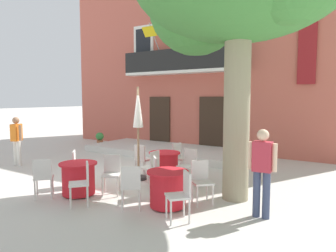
{
  "coord_description": "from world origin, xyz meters",
  "views": [
    {
      "loc": [
        6.04,
        -6.75,
        2.24
      ],
      "look_at": [
        0.41,
        2.0,
        1.3
      ],
      "focal_mm": 32.99,
      "sensor_mm": 36.0,
      "label": 1
    }
  ],
  "objects": [
    {
      "name": "cafe_chair_front_2",
      "position": [
        2.16,
        -2.09,
        0.53
      ],
      "size": [
        0.56,
        0.56,
        0.91
      ],
      "color": "silver",
      "rests_on": "ground"
    },
    {
      "name": "cafe_chair_middle_3",
      "position": [
        1.09,
        -1.51,
        0.53
      ],
      "size": [
        0.56,
        0.56,
        0.91
      ],
      "color": "silver",
      "rests_on": "ground"
    },
    {
      "name": "cafe_chair_near_tree_1",
      "position": [
        2.18,
        0.25,
        0.53
      ],
      "size": [
        0.44,
        0.44,
        0.91
      ],
      "color": "silver",
      "rests_on": "ground"
    },
    {
      "name": "cafe_table_middle",
      "position": [
        0.52,
        -1.99,
        0.39
      ],
      "size": [
        0.86,
        0.86,
        0.76
      ],
      "color": "red",
      "rests_on": "ground"
    },
    {
      "name": "pedestrian_mid_plaza",
      "position": [
        4.46,
        -1.06,
        0.95
      ],
      "size": [
        0.53,
        0.24,
        1.67
      ],
      "color": "#384260",
      "rests_on": "ground"
    },
    {
      "name": "cafe_chair_middle_0",
      "position": [
        -0.05,
        -1.5,
        0.53
      ],
      "size": [
        0.57,
        0.57,
        0.91
      ],
      "color": "silver",
      "rests_on": "ground"
    },
    {
      "name": "cafe_table_front",
      "position": [
        2.69,
        -1.55,
        0.39
      ],
      "size": [
        0.86,
        0.86,
        0.76
      ],
      "color": "red",
      "rests_on": "ground"
    },
    {
      "name": "pedestrian_near_entrance",
      "position": [
        -3.64,
        -0.95,
        0.92
      ],
      "size": [
        0.53,
        0.4,
        1.62
      ],
      "color": "silver",
      "rests_on": "ground"
    },
    {
      "name": "ground_plane",
      "position": [
        0.0,
        0.0,
        0.0
      ],
      "size": [
        120.0,
        120.0,
        0.0
      ],
      "primitive_type": "plane",
      "color": "beige"
    },
    {
      "name": "cafe_chair_near_tree_3",
      "position": [
        0.67,
        0.23,
        0.53
      ],
      "size": [
        0.42,
        0.42,
        0.91
      ],
      "color": "silver",
      "rests_on": "ground"
    },
    {
      "name": "entrance_step_platform",
      "position": [
        -0.65,
        3.63,
        0.12
      ],
      "size": [
        6.65,
        2.74,
        0.25
      ],
      "primitive_type": "cube",
      "color": "silver",
      "rests_on": "ground"
    },
    {
      "name": "cafe_chair_front_1",
      "position": [
        2.14,
        -1.04,
        0.53
      ],
      "size": [
        0.56,
        0.56,
        0.91
      ],
      "color": "silver",
      "rests_on": "ground"
    },
    {
      "name": "building_facade",
      "position": [
        -0.64,
        6.99,
        3.75
      ],
      "size": [
        13.0,
        5.09,
        7.5
      ],
      "color": "#BC5B4C",
      "rests_on": "ground"
    },
    {
      "name": "cafe_chair_middle_1",
      "position": [
        0.07,
        -2.6,
        0.53
      ],
      "size": [
        0.56,
        0.56,
        0.91
      ],
      "color": "silver",
      "rests_on": "ground"
    },
    {
      "name": "cafe_chair_front_0",
      "position": [
        3.16,
        -0.96,
        0.53
      ],
      "size": [
        0.57,
        0.57,
        0.91
      ],
      "color": "silver",
      "rests_on": "ground"
    },
    {
      "name": "cafe_table_near_tree",
      "position": [
        1.42,
        0.26,
        0.39
      ],
      "size": [
        0.86,
        0.86,
        0.76
      ],
      "color": "red",
      "rests_on": "ground"
    },
    {
      "name": "cafe_chair_middle_2",
      "position": [
        1.14,
        -2.42,
        0.53
      ],
      "size": [
        0.56,
        0.56,
        0.91
      ],
      "color": "silver",
      "rests_on": "ground"
    },
    {
      "name": "ground_planter_left",
      "position": [
        -4.32,
        3.49,
        0.36
      ],
      "size": [
        0.37,
        0.37,
        0.65
      ],
      "color": "#995638",
      "rests_on": "ground"
    },
    {
      "name": "cafe_chair_front_3",
      "position": [
        3.29,
        -2.01,
        0.53
      ],
      "size": [
        0.57,
        0.57,
        0.91
      ],
      "color": "silver",
      "rests_on": "ground"
    },
    {
      "name": "cafe_chair_near_tree_0",
      "position": [
        1.51,
        -0.49,
        0.53
      ],
      "size": [
        0.41,
        0.41,
        0.91
      ],
      "color": "silver",
      "rests_on": "ground"
    },
    {
      "name": "cafe_chair_near_tree_2",
      "position": [
        1.46,
        1.01,
        0.53
      ],
      "size": [
        0.45,
        0.45,
        0.91
      ],
      "color": "silver",
      "rests_on": "ground"
    },
    {
      "name": "cafe_umbrella",
      "position": [
        0.82,
        -0.15,
        1.67
      ],
      "size": [
        0.44,
        0.44,
        2.55
      ],
      "color": "#997A56",
      "rests_on": "ground"
    }
  ]
}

